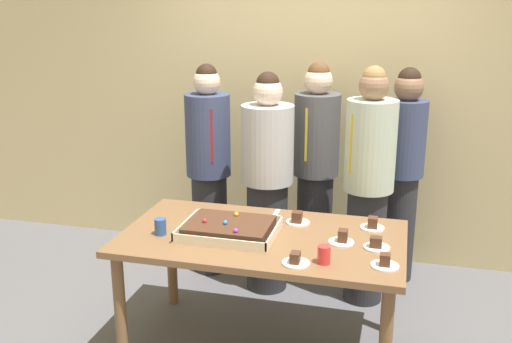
# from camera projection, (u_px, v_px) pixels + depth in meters

# --- Properties ---
(interior_back_panel) EXTENTS (8.00, 0.12, 3.00)m
(interior_back_panel) POSITION_uv_depth(u_px,v_px,m) (310.00, 79.00, 4.77)
(interior_back_panel) COLOR #CCB784
(interior_back_panel) RESTS_ON ground_plane
(party_table) EXTENTS (1.69, 0.94, 0.77)m
(party_table) POSITION_uv_depth(u_px,v_px,m) (262.00, 249.00, 3.52)
(party_table) COLOR brown
(party_table) RESTS_ON ground_plane
(sheet_cake) EXTENTS (0.57, 0.44, 0.10)m
(sheet_cake) POSITION_uv_depth(u_px,v_px,m) (229.00, 228.00, 3.50)
(sheet_cake) COLOR beige
(sheet_cake) RESTS_ON party_table
(plated_slice_near_left) EXTENTS (0.15, 0.15, 0.08)m
(plated_slice_near_left) POSITION_uv_depth(u_px,v_px,m) (342.00, 239.00, 3.38)
(plated_slice_near_left) COLOR white
(plated_slice_near_left) RESTS_ON party_table
(plated_slice_near_right) EXTENTS (0.15, 0.15, 0.07)m
(plated_slice_near_right) POSITION_uv_depth(u_px,v_px,m) (296.00, 260.00, 3.10)
(plated_slice_near_right) COLOR white
(plated_slice_near_right) RESTS_ON party_table
(plated_slice_far_left) EXTENTS (0.15, 0.15, 0.07)m
(plated_slice_far_left) POSITION_uv_depth(u_px,v_px,m) (376.00, 245.00, 3.30)
(plated_slice_far_left) COLOR white
(plated_slice_far_left) RESTS_ON party_table
(plated_slice_far_right) EXTENTS (0.15, 0.15, 0.07)m
(plated_slice_far_right) POSITION_uv_depth(u_px,v_px,m) (385.00, 263.00, 3.07)
(plated_slice_far_right) COLOR white
(plated_slice_far_right) RESTS_ON party_table
(plated_slice_center_front) EXTENTS (0.15, 0.15, 0.08)m
(plated_slice_center_front) POSITION_uv_depth(u_px,v_px,m) (372.00, 225.00, 3.58)
(plated_slice_center_front) COLOR white
(plated_slice_center_front) RESTS_ON party_table
(plated_slice_center_back) EXTENTS (0.15, 0.15, 0.08)m
(plated_slice_center_back) POSITION_uv_depth(u_px,v_px,m) (297.00, 219.00, 3.67)
(plated_slice_center_back) COLOR white
(plated_slice_center_back) RESTS_ON party_table
(drink_cup_nearest) EXTENTS (0.07, 0.07, 0.10)m
(drink_cup_nearest) POSITION_uv_depth(u_px,v_px,m) (324.00, 255.00, 3.10)
(drink_cup_nearest) COLOR red
(drink_cup_nearest) RESTS_ON party_table
(drink_cup_middle) EXTENTS (0.07, 0.07, 0.10)m
(drink_cup_middle) POSITION_uv_depth(u_px,v_px,m) (160.00, 227.00, 3.49)
(drink_cup_middle) COLOR #2D5199
(drink_cup_middle) RESTS_ON party_table
(cake_server_utensil) EXTENTS (0.03, 0.20, 0.01)m
(cake_server_utensil) POSITION_uv_depth(u_px,v_px,m) (275.00, 215.00, 3.81)
(cake_server_utensil) COLOR silver
(cake_server_utensil) RESTS_ON party_table
(person_serving_front) EXTENTS (0.35, 0.35, 1.71)m
(person_serving_front) POSITION_uv_depth(u_px,v_px,m) (368.00, 184.00, 4.07)
(person_serving_front) COLOR #28282D
(person_serving_front) RESTS_ON ground_plane
(person_green_shirt_behind) EXTENTS (0.35, 0.35, 1.69)m
(person_green_shirt_behind) POSITION_uv_depth(u_px,v_px,m) (316.00, 167.00, 4.53)
(person_green_shirt_behind) COLOR #28282D
(person_green_shirt_behind) RESTS_ON ground_plane
(person_striped_tie_right) EXTENTS (0.38, 0.38, 1.65)m
(person_striped_tie_right) POSITION_uv_depth(u_px,v_px,m) (267.00, 182.00, 4.26)
(person_striped_tie_right) COLOR #28282D
(person_striped_tie_right) RESTS_ON ground_plane
(person_far_right_suit) EXTENTS (0.35, 0.35, 1.67)m
(person_far_right_suit) POSITION_uv_depth(u_px,v_px,m) (209.00, 168.00, 4.55)
(person_far_right_suit) COLOR #28282D
(person_far_right_suit) RESTS_ON ground_plane
(person_left_edge_reaching) EXTENTS (0.31, 0.31, 1.66)m
(person_left_edge_reaching) POSITION_uv_depth(u_px,v_px,m) (403.00, 171.00, 4.40)
(person_left_edge_reaching) COLOR #28282D
(person_left_edge_reaching) RESTS_ON ground_plane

